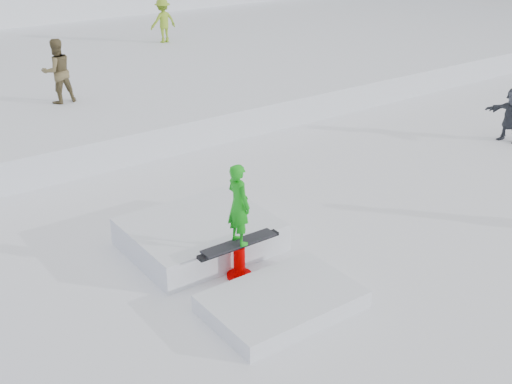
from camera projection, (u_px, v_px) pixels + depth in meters
ground at (303, 302)px, 10.48m from camera, size 120.00×120.00×0.00m
snow_midrise at (6, 78)px, 22.09m from camera, size 50.00×18.00×0.80m
walker_olive at (57, 71)px, 17.64m from camera, size 0.88×0.70×1.78m
walker_ygreen at (163, 21)px, 25.25m from camera, size 1.11×0.67×1.68m
spectator_dark at (512, 115)px, 17.15m from camera, size 0.70×1.44×1.49m
jib_rail_feature at (221, 248)px, 11.47m from camera, size 2.60×4.40×2.11m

